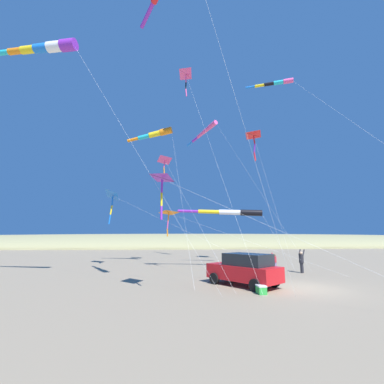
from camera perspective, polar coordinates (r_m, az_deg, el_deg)
ground_plane at (r=16.90m, az=23.67°, el=-18.61°), size 600.00×600.00×0.00m
dune_ridge_grassy at (r=70.29m, az=1.83°, el=-11.86°), size 28.00×240.00×6.75m
parked_car at (r=16.29m, az=11.38°, el=-16.18°), size 4.54×4.07×1.85m
cooler_box at (r=14.47m, az=14.90°, el=-19.89°), size 0.62×0.42×0.42m
person_adult_flyer at (r=23.00m, az=22.81°, el=-13.55°), size 0.64×0.65×1.81m
person_child_green_jacket at (r=24.39m, az=17.65°, el=-14.04°), size 0.40×0.48×1.44m
kite_windsock_black_fish_shape at (r=21.48m, az=-29.29°, el=25.80°), size 3.84×14.32×15.28m
kite_windsock_red_high_left at (r=27.79m, az=-7.90°, el=12.47°), size 12.10×6.07×13.89m
kite_windsock_yellow_midlevel at (r=35.75m, az=2.81°, el=13.08°), size 15.51×9.37×17.29m
kite_windsock_purple_drifting at (r=24.32m, az=8.64°, el=-4.41°), size 3.88×9.41×5.32m
kite_delta_magenta_far_left at (r=26.78m, az=-1.26°, el=24.27°), size 10.26×4.08×18.22m
kite_windsock_long_streamer_left at (r=25.77m, az=17.87°, el=21.72°), size 15.36×6.10×16.34m
kite_delta_orange_high_right at (r=30.97m, az=13.32°, el=12.00°), size 5.89×2.52×14.51m
kite_delta_blue_topmost at (r=27.09m, az=-16.80°, el=-0.77°), size 4.08×15.17×7.45m
kite_delta_striped_overhead at (r=14.03m, az=-6.38°, el=3.02°), size 6.33×11.81×6.24m
kite_delta_checkered_midright at (r=29.64m, az=-5.89°, el=6.85°), size 15.88×5.08×11.73m
kite_delta_long_streamer_right at (r=24.72m, az=-5.02°, el=-4.56°), size 7.51×13.74×5.34m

